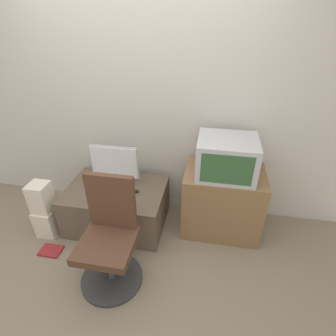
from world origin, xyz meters
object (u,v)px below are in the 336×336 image
at_px(mouse, 137,191).
at_px(crt_tv, 226,157).
at_px(main_monitor, 115,166).
at_px(office_chair, 110,242).
at_px(book, 51,251).
at_px(cardboard_box_lower, 48,221).
at_px(keyboard, 113,190).

relative_size(mouse, crt_tv, 0.09).
distance_m(main_monitor, office_chair, 0.81).
bearing_deg(book, cardboard_box_lower, 120.49).
bearing_deg(mouse, office_chair, -94.49).
height_order(main_monitor, keyboard, main_monitor).
distance_m(main_monitor, keyboard, 0.25).
bearing_deg(keyboard, book, -136.35).
bearing_deg(mouse, crt_tv, 8.02).
xyz_separation_m(crt_tv, cardboard_box_lower, (-1.75, -0.38, -0.73)).
xyz_separation_m(cardboard_box_lower, book, (0.15, -0.25, -0.14)).
distance_m(keyboard, mouse, 0.24).
bearing_deg(keyboard, office_chair, -72.78).
height_order(mouse, office_chair, office_chair).
bearing_deg(book, mouse, 33.91).
xyz_separation_m(crt_tv, office_chair, (-0.90, -0.75, -0.48)).
bearing_deg(main_monitor, mouse, -22.10).
distance_m(main_monitor, crt_tv, 1.11).
height_order(keyboard, crt_tv, crt_tv).
xyz_separation_m(mouse, office_chair, (-0.05, -0.63, -0.07)).
bearing_deg(mouse, main_monitor, 157.90).
bearing_deg(crt_tv, book, -158.65).
height_order(main_monitor, mouse, main_monitor).
distance_m(crt_tv, cardboard_box_lower, 1.94).
height_order(crt_tv, cardboard_box_lower, crt_tv).
bearing_deg(keyboard, main_monitor, 91.98).
bearing_deg(mouse, book, -146.09).
xyz_separation_m(main_monitor, mouse, (0.25, -0.10, -0.22)).
distance_m(mouse, cardboard_box_lower, 0.99).
xyz_separation_m(office_chair, book, (-0.71, 0.13, -0.39)).
xyz_separation_m(keyboard, book, (-0.51, -0.49, -0.45)).
bearing_deg(book, keyboard, 43.65).
xyz_separation_m(keyboard, cardboard_box_lower, (-0.66, -0.24, -0.31)).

